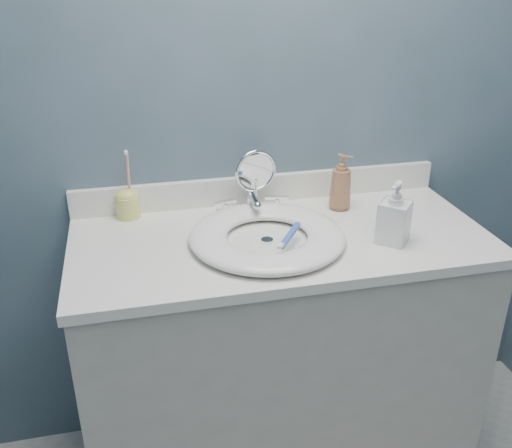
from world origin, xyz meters
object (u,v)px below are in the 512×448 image
object	(u,v)px
makeup_mirror	(256,178)
toothbrush_holder	(128,202)
soap_bottle_amber	(341,182)
soap_bottle_clear	(395,212)

from	to	relation	value
makeup_mirror	toothbrush_holder	size ratio (longest dim) A/B	0.94
makeup_mirror	soap_bottle_amber	bearing A→B (deg)	-19.42
makeup_mirror	toothbrush_holder	distance (m)	0.41
makeup_mirror	soap_bottle_amber	xyz separation A→B (m)	(0.27, -0.05, -0.02)
soap_bottle_clear	makeup_mirror	bearing A→B (deg)	179.94
soap_bottle_amber	toothbrush_holder	distance (m)	0.67
soap_bottle_amber	toothbrush_holder	bearing A→B (deg)	132.54
makeup_mirror	soap_bottle_clear	xyz separation A→B (m)	(0.33, -0.30, -0.02)
makeup_mirror	toothbrush_holder	bearing A→B (deg)	165.19
toothbrush_holder	soap_bottle_clear	bearing A→B (deg)	-25.08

